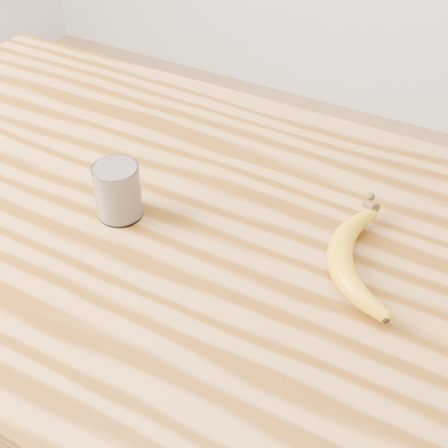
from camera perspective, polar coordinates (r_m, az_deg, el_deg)
The scene contains 3 objects.
table at distance 1.08m, azimuth -8.06°, elevation -3.29°, with size 1.20×0.80×0.90m.
smoothie_glass at distance 0.94m, azimuth -9.67°, elevation 3.02°, with size 0.07×0.07×0.09m.
banana at distance 0.87m, azimuth 10.49°, elevation -3.12°, with size 0.11×0.30×0.04m, color #C89210, non-canonical shape.
Camera 1 is at (0.51, -0.60, 1.51)m, focal length 50.00 mm.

